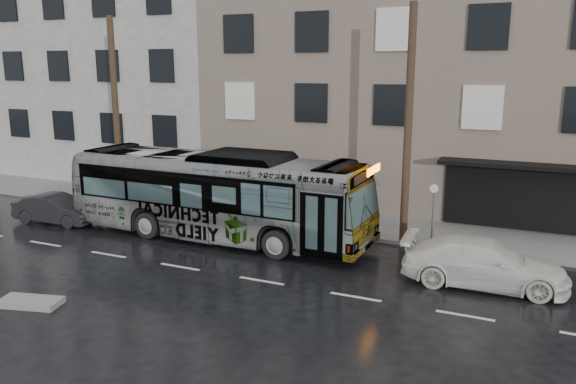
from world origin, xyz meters
The scene contains 11 objects.
ground centered at (0.00, 0.00, 0.00)m, with size 120.00×120.00×0.00m, color black.
sidewalk centered at (0.00, 4.90, 0.07)m, with size 90.00×3.60×0.15m, color gray.
building_taupe centered at (5.00, 12.70, 5.50)m, with size 20.00×12.00×11.00m, color gray.
building_grey centered at (-18.00, 14.20, 8.00)m, with size 26.00×15.00×16.00m, color beige.
utility_pole_front centered at (6.50, 3.30, 4.65)m, with size 0.30×0.30×9.00m, color #443322.
utility_pole_rear centered at (-7.50, 3.30, 4.65)m, with size 0.30×0.30×9.00m, color #443322.
sign_post centered at (7.60, 3.30, 1.35)m, with size 0.06×0.06×2.40m, color slate.
bus centered at (-0.64, 1.05, 1.79)m, with size 3.01×12.85×3.58m, color #B2B2B2.
white_sedan centered at (9.81, 0.10, 0.74)m, with size 2.07×5.10×1.48m, color white.
dark_sedan centered at (-8.32, -0.03, 0.65)m, with size 1.37×3.93×1.30m, color black.
slush_pile centered at (-2.13, -7.00, 0.09)m, with size 1.80×0.80×0.18m, color #A39F9A.
Camera 1 is at (11.08, -17.86, 6.81)m, focal length 35.00 mm.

